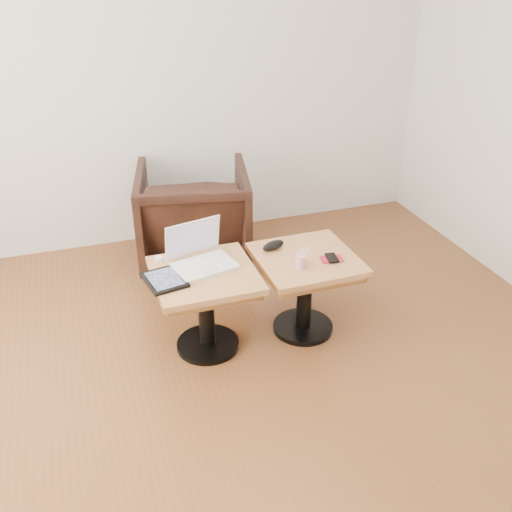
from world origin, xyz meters
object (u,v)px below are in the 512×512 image
object	(u,v)px
striped_cup	(301,261)
armchair	(194,216)
side_table_right	(305,276)
laptop	(201,257)
side_table_left	(205,292)

from	to	relation	value
striped_cup	armchair	bearing A→B (deg)	106.46
side_table_right	laptop	distance (m)	0.65
striped_cup	armchair	distance (m)	1.28
side_table_left	laptop	bearing A→B (deg)	87.61
side_table_left	laptop	distance (m)	0.21
side_table_right	side_table_left	bearing A→B (deg)	177.21
laptop	striped_cup	world-z (taller)	laptop
side_table_left	side_table_right	size ratio (longest dim) A/B	0.98
side_table_left	armchair	distance (m)	1.10
armchair	side_table_right	bearing A→B (deg)	123.61
side_table_left	laptop	world-z (taller)	laptop
striped_cup	armchair	xyz separation A→B (m)	(-0.36, 1.21, -0.20)
laptop	side_table_right	bearing A→B (deg)	-23.17
side_table_left	striped_cup	world-z (taller)	striped_cup
armchair	striped_cup	bearing A→B (deg)	118.28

